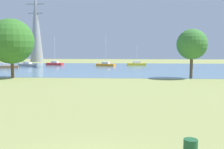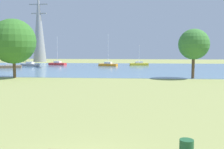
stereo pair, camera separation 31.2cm
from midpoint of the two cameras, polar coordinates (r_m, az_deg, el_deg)
name	(u,v)px [view 1 (the left image)]	position (r m, az deg, el deg)	size (l,w,h in m)	color
ground_plane	(115,86)	(30.53, 0.40, -2.56)	(160.00, 160.00, 0.00)	#8C9351
litter_bin	(190,149)	(11.10, 16.20, -15.58)	(0.56, 0.56, 0.80)	#1E512D
water_surface	(122,68)	(58.35, 2.04, 1.39)	(140.00, 40.00, 0.02)	#5A7F9C
sailboat_orange	(106,64)	(65.59, -1.54, 2.28)	(5.03, 2.83, 8.08)	orange
sailboat_brown	(7,66)	(62.97, -22.30, 1.71)	(5.03, 2.94, 7.99)	brown
sailboat_yellow	(137,64)	(68.36, 5.35, 2.37)	(5.00, 2.40, 5.32)	yellow
sailboat_red	(55,63)	(71.01, -12.66, 2.40)	(5.03, 2.77, 7.62)	red
sailboat_gray	(27,64)	(68.49, -18.37, 2.13)	(5.03, 2.81, 7.35)	gray
tree_west_far	(11,41)	(41.46, -21.62, 6.85)	(6.72, 6.72, 8.87)	brown
tree_east_near	(192,44)	(39.96, 17.09, 6.40)	(4.52, 4.52, 7.33)	brown
electricity_pylon	(36,26)	(91.91, -16.59, 10.26)	(6.40, 4.40, 24.11)	gray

